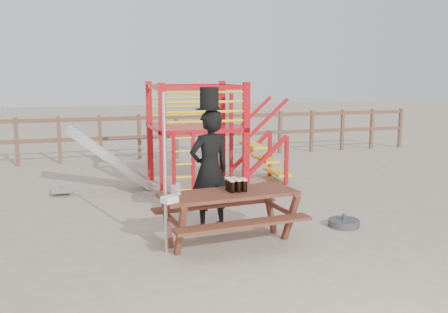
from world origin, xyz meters
TOP-DOWN VIEW (x-y plane):
  - ground at (0.00, 0.00)m, footprint 60.00×60.00m
  - back_fence at (0.00, 7.00)m, footprint 15.09×0.09m
  - playground_fort at (0.12, 3.58)m, footprint 4.71×1.84m
  - picnic_table at (-0.19, 0.07)m, footprint 1.94×1.43m
  - man_with_hat at (-0.27, 0.77)m, footprint 0.73×0.57m
  - metal_pole at (-1.06, -0.06)m, footprint 0.04×0.04m
  - parasol_base at (1.67, 0.27)m, footprint 0.46×0.46m
  - paper_bag at (-1.05, -0.24)m, footprint 0.22×0.21m
  - stout_pints at (-0.08, 0.10)m, footprint 0.26×0.25m
  - empty_glasses at (-0.90, 0.08)m, footprint 0.15×0.17m

SIDE VIEW (x-z plane):
  - ground at x=0.00m, z-range 0.00..0.00m
  - parasol_base at x=1.67m, z-range -0.04..0.15m
  - picnic_table at x=-0.19m, z-range 0.09..0.80m
  - back_fence at x=0.00m, z-range 0.14..1.34m
  - paper_bag at x=-1.05m, z-range 0.70..0.78m
  - empty_glasses at x=-0.90m, z-range 0.70..0.85m
  - stout_pints at x=-0.08m, z-range 0.70..0.88m
  - man_with_hat at x=-0.27m, z-range -0.11..1.96m
  - metal_pole at x=-1.06m, z-range 0.00..2.04m
  - playground_fort at x=0.12m, z-range 0.02..2.12m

